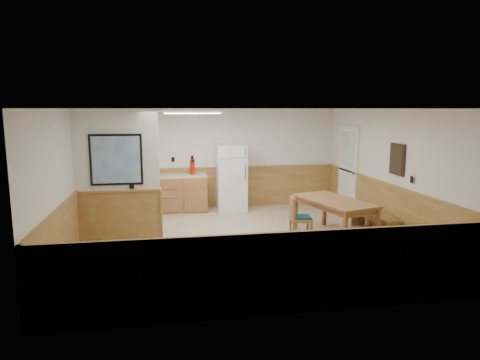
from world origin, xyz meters
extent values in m
plane|color=tan|center=(0.00, 0.00, 0.00)|extent=(6.00, 6.00, 0.00)
cube|color=silver|center=(0.00, 0.00, 2.50)|extent=(6.00, 6.00, 0.02)
cube|color=white|center=(0.00, 3.00, 1.25)|extent=(6.00, 0.02, 2.50)
cube|color=white|center=(3.00, 0.00, 1.25)|extent=(0.02, 6.00, 2.50)
cube|color=white|center=(-3.00, 0.00, 1.25)|extent=(0.02, 6.00, 2.50)
cube|color=tan|center=(0.00, 2.98, 0.50)|extent=(6.00, 0.04, 1.00)
cube|color=tan|center=(2.98, 0.00, 0.50)|extent=(0.04, 6.00, 1.00)
cube|color=tan|center=(-2.98, 0.00, 0.50)|extent=(0.04, 6.00, 1.00)
cube|color=white|center=(-2.25, 0.20, 1.75)|extent=(1.50, 0.15, 1.50)
cube|color=tan|center=(-2.25, 0.20, 0.50)|extent=(1.50, 0.17, 1.00)
cube|color=black|center=(-2.25, 0.10, 1.60)|extent=(0.92, 0.03, 0.92)
cube|color=silver|center=(-2.25, 0.09, 1.60)|extent=(0.84, 0.01, 0.84)
cube|color=#975735|center=(-1.10, 2.68, 0.43)|extent=(1.40, 0.60, 0.86)
cube|color=#975735|center=(-2.57, 2.68, 0.43)|extent=(0.06, 0.60, 0.86)
cube|color=#975735|center=(-1.83, 2.68, 0.43)|extent=(0.06, 0.60, 0.86)
cube|color=beige|center=(-1.50, 2.68, 0.88)|extent=(2.20, 0.60, 0.04)
cube|color=beige|center=(-1.50, 2.98, 0.95)|extent=(2.20, 0.02, 0.10)
cube|color=white|center=(2.97, 1.90, 1.02)|extent=(0.05, 1.02, 2.15)
cube|color=white|center=(2.96, 1.90, 1.02)|extent=(0.04, 0.90, 2.05)
cube|color=silver|center=(2.94, 1.90, 1.55)|extent=(0.02, 0.76, 0.80)
cube|color=white|center=(-2.10, 2.98, 1.55)|extent=(0.80, 0.03, 1.00)
cube|color=silver|center=(-2.10, 2.96, 1.55)|extent=(0.70, 0.01, 0.90)
cube|color=#341E14|center=(2.97, -0.30, 1.55)|extent=(0.03, 0.50, 0.60)
cube|color=black|center=(2.95, -0.30, 1.55)|extent=(0.01, 0.42, 0.52)
cube|color=white|center=(-0.80, 1.30, 2.45)|extent=(1.20, 0.30, 0.08)
cube|color=white|center=(-0.80, 1.30, 2.40)|extent=(1.15, 0.25, 0.01)
cube|color=white|center=(0.22, 2.63, 0.82)|extent=(0.73, 0.71, 1.63)
cube|color=silver|center=(0.51, 2.27, 1.48)|extent=(0.03, 0.02, 0.21)
cube|color=silver|center=(0.51, 2.27, 0.98)|extent=(0.03, 0.02, 0.38)
cube|color=#A3763C|center=(1.84, -0.05, 0.72)|extent=(1.29, 1.88, 0.05)
cube|color=#A3763C|center=(1.84, -0.05, 0.65)|extent=(1.16, 1.76, 0.10)
cube|color=#A3763C|center=(1.70, -0.92, 0.35)|extent=(0.09, 0.09, 0.70)
cube|color=#A3763C|center=(1.27, 0.62, 0.35)|extent=(0.09, 0.09, 0.70)
cube|color=#A3763C|center=(2.41, -0.72, 0.35)|extent=(0.09, 0.09, 0.70)
cube|color=#A3763C|center=(1.98, 0.82, 0.35)|extent=(0.09, 0.09, 0.70)
cube|color=#A3763C|center=(2.73, 0.01, 0.42)|extent=(0.36, 1.50, 0.05)
cube|color=#A3763C|center=(2.73, -0.69, 0.20)|extent=(0.31, 0.07, 0.40)
cube|color=#A3763C|center=(2.73, 0.70, 0.20)|extent=(0.31, 0.07, 0.40)
cube|color=#A3763C|center=(1.14, -0.15, 0.42)|extent=(0.44, 0.44, 0.06)
cube|color=#0F4C49|center=(1.14, -0.15, 0.47)|extent=(0.40, 0.40, 0.03)
cube|color=#A3763C|center=(0.97, -0.13, 0.65)|extent=(0.10, 0.40, 0.40)
cube|color=#0F4C49|center=(0.80, -0.11, 0.65)|extent=(0.06, 0.34, 0.34)
cube|color=#A3763C|center=(0.95, -0.30, 0.20)|extent=(0.04, 0.04, 0.39)
cube|color=#A3763C|center=(0.99, 0.04, 0.20)|extent=(0.04, 0.04, 0.39)
cube|color=#A3763C|center=(1.28, -0.34, 0.20)|extent=(0.04, 0.04, 0.39)
cube|color=#A3763C|center=(1.32, 0.00, 0.20)|extent=(0.04, 0.04, 0.39)
cylinder|color=red|center=(-0.74, 2.71, 1.09)|extent=(0.14, 0.14, 0.38)
cylinder|color=black|center=(-0.74, 2.71, 1.33)|extent=(0.06, 0.06, 0.09)
cylinder|color=#188633|center=(-2.11, 2.72, 1.01)|extent=(0.08, 0.08, 0.21)
camera|label=1|loc=(-1.37, -7.76, 2.49)|focal=32.00mm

